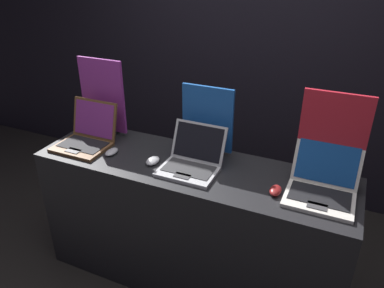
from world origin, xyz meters
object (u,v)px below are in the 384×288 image
mouse_back (275,190)px  promo_stand_front (103,98)px  laptop_front (87,136)px  laptop_back (322,184)px  laptop_middle (192,160)px  mouse_middle (153,161)px  mouse_front (112,152)px  promo_stand_back (331,141)px  promo_stand_middle (207,122)px

mouse_back → promo_stand_front: bearing=168.3°
laptop_front → laptop_back: size_ratio=0.93×
laptop_middle → mouse_middle: (-0.24, -0.04, -0.04)m
mouse_front → laptop_middle: 0.54m
laptop_front → mouse_front: bearing=-11.1°
laptop_front → promo_stand_back: bearing=7.3°
laptop_middle → laptop_back: 0.74m
mouse_front → promo_stand_back: size_ratio=0.21×
laptop_middle → mouse_back: bearing=-6.4°
mouse_front → mouse_middle: bearing=1.0°
laptop_front → promo_stand_front: size_ratio=0.64×
mouse_middle → mouse_back: 0.76m
promo_stand_front → laptop_back: bearing=-6.6°
mouse_front → laptop_middle: bearing=5.3°
mouse_front → promo_stand_front: promo_stand_front is taller
mouse_middle → promo_stand_middle: size_ratio=0.25×
promo_stand_front → mouse_middle: size_ratio=4.81×
laptop_middle → laptop_back: size_ratio=0.92×
laptop_back → mouse_back: (-0.22, -0.09, -0.04)m
laptop_back → promo_stand_back: 0.24m
promo_stand_middle → laptop_back: size_ratio=1.20×
mouse_middle → promo_stand_middle: 0.42m
promo_stand_front → laptop_back: size_ratio=1.45×
mouse_back → laptop_front: bearing=177.7°
promo_stand_front → mouse_back: (1.28, -0.27, -0.24)m
mouse_front → promo_stand_middle: size_ratio=0.25×
promo_stand_back → promo_stand_middle: bearing=176.3°
promo_stand_back → mouse_back: bearing=-132.4°
laptop_back → mouse_front: bearing=-176.2°
mouse_middle → promo_stand_middle: promo_stand_middle is taller
mouse_front → laptop_back: laptop_back is taller
laptop_front → laptop_middle: laptop_front is taller
laptop_front → mouse_back: 1.28m
laptop_middle → mouse_middle: 0.25m
laptop_front → promo_stand_front: 0.29m
mouse_middle → laptop_back: bearing=4.6°
mouse_back → promo_stand_back: promo_stand_back is taller
laptop_middle → promo_stand_back: bearing=14.2°
laptop_back → mouse_back: bearing=-157.4°
promo_stand_front → mouse_middle: promo_stand_front is taller
laptop_back → mouse_back: 0.24m
mouse_middle → mouse_back: bearing=-1.0°
promo_stand_front → laptop_middle: 0.82m
laptop_back → laptop_middle: bearing=-177.3°
promo_stand_front → laptop_middle: promo_stand_front is taller
laptop_front → promo_stand_middle: bearing=17.5°
mouse_front → mouse_middle: mouse_middle is taller
laptop_middle → mouse_back: size_ratio=3.26×
laptop_front → mouse_back: size_ratio=3.30×
laptop_middle → promo_stand_front: bearing=164.8°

